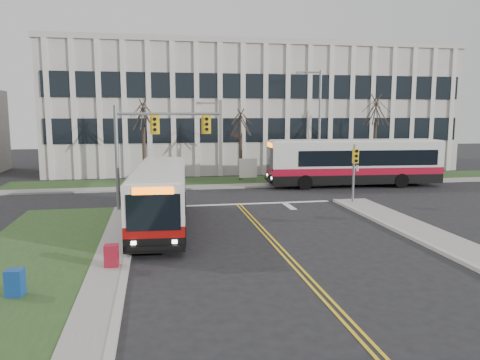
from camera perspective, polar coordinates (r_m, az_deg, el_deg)
name	(u,v)px	position (r m, az deg, el deg)	size (l,w,h in m)	color
ground	(269,238)	(21.92, 3.58, -7.03)	(120.00, 120.00, 0.00)	black
grass_verge	(5,291)	(17.23, -26.72, -11.96)	(5.00, 26.00, 0.12)	#2B491F
sidewalk_west	(101,284)	(16.63, -16.54, -12.10)	(1.20, 26.00, 0.14)	#9E9B93
sidewalk_cross	(284,185)	(37.57, 5.42, -0.57)	(44.00, 1.60, 0.14)	#9E9B93
building_lawn	(275,180)	(40.24, 4.34, 0.00)	(44.00, 5.00, 0.12)	#2B491F
office_building	(248,111)	(51.54, 1.00, 8.42)	(40.00, 16.00, 12.00)	beige
mast_arm_signal	(146,139)	(27.74, -11.38, 4.93)	(6.11, 0.38, 6.20)	slate
signal_pole_near	(355,165)	(30.24, 13.79, 1.77)	(0.34, 0.39, 3.80)	slate
signal_pole_far	(310,154)	(38.12, 8.58, 3.18)	(0.34, 0.39, 3.80)	slate
streetlight	(318,120)	(39.02, 9.44, 7.23)	(2.15, 0.25, 9.20)	slate
directory_sign	(248,168)	(39.05, 1.00, 1.42)	(1.50, 0.12, 2.00)	slate
tree_left	(143,116)	(38.54, -11.74, 7.64)	(1.80, 1.80, 7.70)	#42352B
tree_mid	(241,124)	(39.39, 0.09, 6.90)	(1.80, 1.80, 6.82)	#42352B
tree_right	(376,111)	(43.02, 16.23, 8.05)	(1.80, 1.80, 8.25)	#42352B
bus_main	(161,198)	(24.03, -9.62, -2.13)	(2.43, 11.21, 2.99)	silver
bus_cross	(354,164)	(38.03, 13.69, 1.96)	(2.92, 13.48, 3.59)	silver
newspaper_box_blue	(15,284)	(16.38, -25.73, -11.39)	(0.50, 0.45, 0.95)	navy
newspaper_box_red	(112,257)	(18.05, -15.39, -9.08)	(0.50, 0.45, 0.95)	maroon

